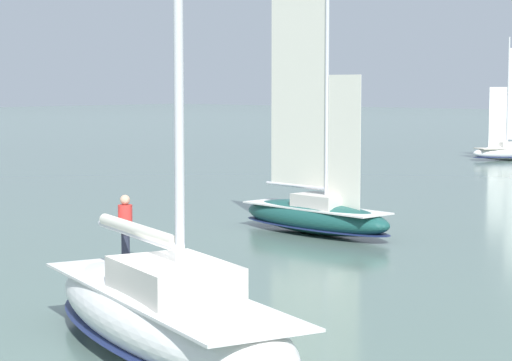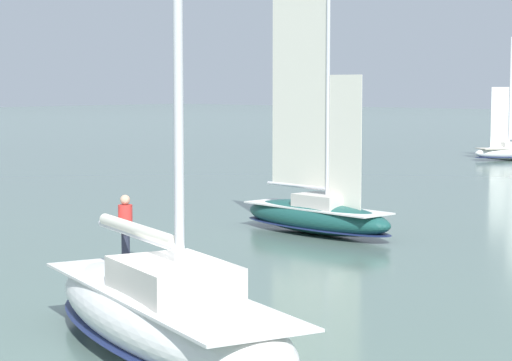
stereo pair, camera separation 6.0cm
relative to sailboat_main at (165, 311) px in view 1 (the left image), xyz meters
The scene contains 3 objects.
ground_plane 0.95m from the sailboat_main, 161.36° to the left, with size 400.00×400.00×0.00m, color slate.
sailboat_main is the anchor object (origin of this frame).
sailboat_moored_near_marina 17.95m from the sailboat_main, 116.75° to the left, with size 7.66×3.05×10.25m.
Camera 1 is at (14.92, -14.57, 5.74)m, focal length 70.00 mm.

